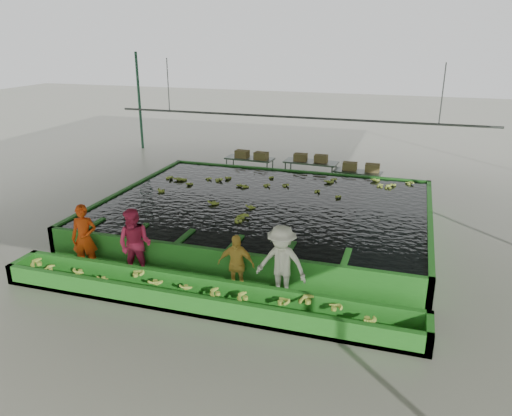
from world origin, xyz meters
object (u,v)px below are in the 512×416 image
(sorting_trough, at_px, (201,296))
(packing_table_left, at_px, (250,168))
(flotation_tank, at_px, (266,214))
(box_stack_right, at_px, (361,171))
(worker_c, at_px, (236,265))
(box_stack_mid, at_px, (311,161))
(packing_table_mid, at_px, (310,173))
(box_stack_left, at_px, (252,158))
(worker_a, at_px, (85,238))
(worker_d, at_px, (281,264))
(worker_b, at_px, (135,244))
(packing_table_right, at_px, (357,181))

(sorting_trough, bearing_deg, packing_table_left, 102.39)
(flotation_tank, relative_size, box_stack_right, 7.10)
(worker_c, bearing_deg, box_stack_mid, 85.15)
(packing_table_mid, distance_m, box_stack_left, 2.56)
(worker_a, relative_size, box_stack_left, 1.26)
(worker_d, distance_m, packing_table_left, 10.33)
(sorting_trough, xyz_separation_m, box_stack_left, (-2.15, 10.24, 0.67))
(worker_b, relative_size, packing_table_right, 1.02)
(flotation_tank, distance_m, box_stack_mid, 5.21)
(worker_c, relative_size, box_stack_right, 1.07)
(box_stack_right, bearing_deg, box_stack_left, 176.93)
(box_stack_left, distance_m, box_stack_mid, 2.51)
(packing_table_left, xyz_separation_m, packing_table_right, (4.58, -0.44, -0.05))
(worker_b, xyz_separation_m, packing_table_right, (4.42, 9.10, -0.51))
(packing_table_mid, xyz_separation_m, box_stack_right, (2.04, -0.30, 0.34))
(packing_table_mid, height_order, box_stack_right, same)
(worker_d, bearing_deg, packing_table_mid, 103.64)
(worker_a, height_order, box_stack_mid, worker_a)
(worker_d, distance_m, packing_table_mid, 9.59)
(worker_c, relative_size, packing_table_left, 0.75)
(worker_d, height_order, box_stack_left, worker_d)
(worker_b, relative_size, packing_table_mid, 0.86)
(worker_d, height_order, packing_table_mid, worker_d)
(worker_a, distance_m, box_stack_left, 9.55)
(sorting_trough, relative_size, packing_table_left, 4.94)
(box_stack_left, bearing_deg, sorting_trough, -78.12)
(worker_a, xyz_separation_m, box_stack_mid, (3.95, 9.47, 0.08))
(worker_a, height_order, packing_table_right, worker_a)
(packing_table_left, xyz_separation_m, box_stack_mid, (2.63, -0.07, 0.52))
(worker_c, distance_m, packing_table_right, 9.27)
(worker_a, bearing_deg, box_stack_mid, 48.37)
(worker_a, relative_size, packing_table_mid, 0.84)
(box_stack_left, bearing_deg, worker_b, -89.77)
(worker_b, distance_m, worker_d, 3.78)
(packing_table_mid, distance_m, box_stack_right, 2.09)
(sorting_trough, bearing_deg, packing_table_mid, 87.96)
(worker_d, bearing_deg, box_stack_left, 117.89)
(flotation_tank, relative_size, packing_table_left, 4.94)
(worker_a, height_order, box_stack_right, worker_a)
(worker_a, height_order, packing_table_mid, worker_a)
(packing_table_left, xyz_separation_m, box_stack_right, (4.68, -0.34, 0.36))
(worker_c, height_order, packing_table_right, worker_c)
(worker_b, xyz_separation_m, box_stack_right, (4.52, 9.19, -0.09))
(worker_a, height_order, worker_c, worker_a)
(worker_b, bearing_deg, flotation_tank, 58.32)
(worker_a, xyz_separation_m, box_stack_left, (1.44, 9.44, 0.03))
(worker_b, height_order, packing_table_mid, worker_b)
(flotation_tank, xyz_separation_m, packing_table_right, (2.30, 4.80, -0.04))
(worker_b, bearing_deg, packing_table_mid, 69.86)
(worker_d, height_order, packing_table_left, worker_d)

